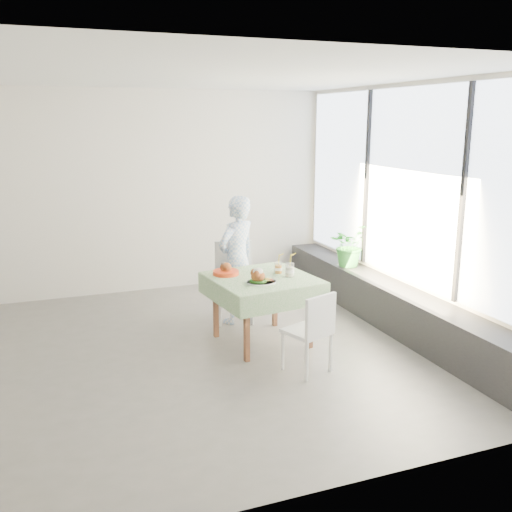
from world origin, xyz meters
name	(u,v)px	position (x,y,z in m)	size (l,w,h in m)	color
floor	(155,359)	(0.00, 0.00, 0.00)	(6.00, 6.00, 0.00)	#5A5755
ceiling	(143,73)	(0.00, 0.00, 2.80)	(6.00, 6.00, 0.00)	white
wall_back	(116,194)	(0.00, 2.50, 1.40)	(6.00, 0.02, 2.80)	white
wall_front	(230,299)	(0.00, -2.50, 1.40)	(6.00, 0.02, 2.80)	white
wall_right	(411,208)	(3.00, 0.00, 1.40)	(0.02, 5.00, 2.80)	white
window_pane	(410,186)	(2.97, 0.00, 1.65)	(0.01, 4.80, 2.18)	#D1E0F9
window_ledge	(391,305)	(2.80, 0.00, 0.25)	(0.40, 4.80, 0.50)	black
cafe_table	(262,302)	(1.19, 0.05, 0.46)	(1.16, 1.16, 0.74)	brown
chair_far	(235,297)	(1.14, 0.84, 0.29)	(0.54, 0.54, 0.95)	white
chair_near	(308,347)	(1.33, -0.80, 0.25)	(0.49, 0.49, 0.80)	white
diner	(237,260)	(1.15, 0.79, 0.77)	(0.56, 0.37, 1.53)	#8DB2E2
main_dish	(260,278)	(1.08, -0.16, 0.80)	(0.32, 0.32, 0.16)	white
juice_cup_orange	(278,268)	(1.41, 0.13, 0.80)	(0.09, 0.09, 0.25)	white
juice_cup_lemonade	(290,270)	(1.48, -0.02, 0.81)	(0.10, 0.10, 0.29)	white
second_dish	(226,271)	(0.86, 0.29, 0.78)	(0.28, 0.28, 0.13)	red
potted_plant	(349,245)	(2.77, 0.98, 0.78)	(0.51, 0.44, 0.57)	#2A7F35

